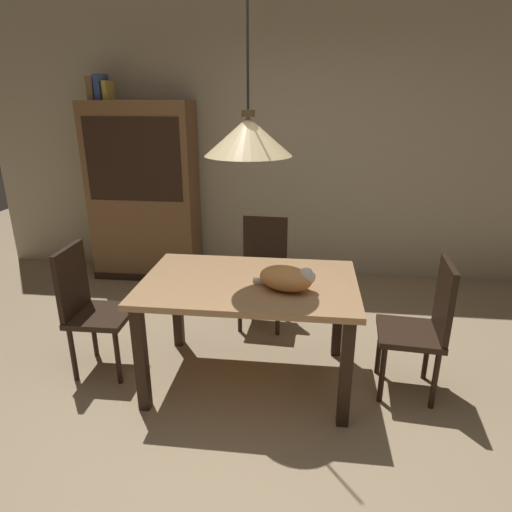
{
  "coord_description": "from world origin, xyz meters",
  "views": [
    {
      "loc": [
        0.32,
        -2.12,
        1.87
      ],
      "look_at": [
        -0.01,
        0.7,
        0.85
      ],
      "focal_mm": 30.91,
      "sensor_mm": 36.0,
      "label": 1
    }
  ],
  "objects_px": {
    "hutch_bookcase": "(144,196)",
    "book_yellow_short": "(108,90)",
    "chair_far_back": "(263,266)",
    "book_brown_thick": "(95,88)",
    "chair_left_side": "(89,305)",
    "cat_sleeping": "(287,278)",
    "dining_table": "(249,295)",
    "pendant_lamp": "(248,136)",
    "book_blue_wide": "(102,87)",
    "chair_right_side": "(424,323)"
  },
  "relations": [
    {
      "from": "dining_table",
      "to": "pendant_lamp",
      "type": "xyz_separation_m",
      "value": [
        -0.0,
        0.0,
        1.01
      ]
    },
    {
      "from": "chair_far_back",
      "to": "pendant_lamp",
      "type": "bearing_deg",
      "value": -90.26
    },
    {
      "from": "book_brown_thick",
      "to": "chair_right_side",
      "type": "bearing_deg",
      "value": -32.11
    },
    {
      "from": "chair_far_back",
      "to": "cat_sleeping",
      "type": "distance_m",
      "value": 1.07
    },
    {
      "from": "dining_table",
      "to": "cat_sleeping",
      "type": "distance_m",
      "value": 0.33
    },
    {
      "from": "chair_left_side",
      "to": "dining_table",
      "type": "bearing_deg",
      "value": 0.07
    },
    {
      "from": "cat_sleeping",
      "to": "book_blue_wide",
      "type": "xyz_separation_m",
      "value": [
        -1.96,
        1.93,
        1.14
      ]
    },
    {
      "from": "dining_table",
      "to": "chair_right_side",
      "type": "relative_size",
      "value": 1.51
    },
    {
      "from": "chair_far_back",
      "to": "book_blue_wide",
      "type": "relative_size",
      "value": 3.88
    },
    {
      "from": "dining_table",
      "to": "chair_left_side",
      "type": "distance_m",
      "value": 1.14
    },
    {
      "from": "dining_table",
      "to": "cat_sleeping",
      "type": "height_order",
      "value": "cat_sleeping"
    },
    {
      "from": "chair_far_back",
      "to": "book_yellow_short",
      "type": "bearing_deg",
      "value": 150.23
    },
    {
      "from": "dining_table",
      "to": "pendant_lamp",
      "type": "height_order",
      "value": "pendant_lamp"
    },
    {
      "from": "dining_table",
      "to": "hutch_bookcase",
      "type": "bearing_deg",
      "value": 126.87
    },
    {
      "from": "chair_right_side",
      "to": "book_blue_wide",
      "type": "distance_m",
      "value": 3.67
    },
    {
      "from": "hutch_bookcase",
      "to": "book_brown_thick",
      "type": "height_order",
      "value": "book_brown_thick"
    },
    {
      "from": "chair_far_back",
      "to": "book_brown_thick",
      "type": "xyz_separation_m",
      "value": [
        -1.79,
        0.94,
        1.45
      ]
    },
    {
      "from": "book_brown_thick",
      "to": "hutch_bookcase",
      "type": "bearing_deg",
      "value": -0.21
    },
    {
      "from": "cat_sleeping",
      "to": "book_brown_thick",
      "type": "xyz_separation_m",
      "value": [
        -2.04,
        1.93,
        1.13
      ]
    },
    {
      "from": "book_brown_thick",
      "to": "book_yellow_short",
      "type": "height_order",
      "value": "book_brown_thick"
    },
    {
      "from": "hutch_bookcase",
      "to": "book_brown_thick",
      "type": "bearing_deg",
      "value": 179.79
    },
    {
      "from": "chair_right_side",
      "to": "pendant_lamp",
      "type": "distance_m",
      "value": 1.61
    },
    {
      "from": "chair_far_back",
      "to": "book_blue_wide",
      "type": "distance_m",
      "value": 2.44
    },
    {
      "from": "chair_far_back",
      "to": "book_blue_wide",
      "type": "xyz_separation_m",
      "value": [
        -1.71,
        0.94,
        1.46
      ]
    },
    {
      "from": "hutch_bookcase",
      "to": "book_brown_thick",
      "type": "relative_size",
      "value": 7.71
    },
    {
      "from": "pendant_lamp",
      "to": "book_blue_wide",
      "type": "xyz_separation_m",
      "value": [
        -1.71,
        1.82,
        0.31
      ]
    },
    {
      "from": "hutch_bookcase",
      "to": "chair_left_side",
      "type": "bearing_deg",
      "value": -82.63
    },
    {
      "from": "hutch_bookcase",
      "to": "book_blue_wide",
      "type": "distance_m",
      "value": 1.13
    },
    {
      "from": "chair_right_side",
      "to": "cat_sleeping",
      "type": "bearing_deg",
      "value": -173.09
    },
    {
      "from": "chair_left_side",
      "to": "pendant_lamp",
      "type": "distance_m",
      "value": 1.61
    },
    {
      "from": "book_yellow_short",
      "to": "cat_sleeping",
      "type": "bearing_deg",
      "value": -45.55
    },
    {
      "from": "pendant_lamp",
      "to": "book_blue_wide",
      "type": "distance_m",
      "value": 2.51
    },
    {
      "from": "dining_table",
      "to": "chair_far_back",
      "type": "distance_m",
      "value": 0.89
    },
    {
      "from": "cat_sleeping",
      "to": "chair_left_side",
      "type": "bearing_deg",
      "value": 175.4
    },
    {
      "from": "dining_table",
      "to": "hutch_bookcase",
      "type": "height_order",
      "value": "hutch_bookcase"
    },
    {
      "from": "chair_left_side",
      "to": "chair_right_side",
      "type": "relative_size",
      "value": 1.0
    },
    {
      "from": "hutch_bookcase",
      "to": "dining_table",
      "type": "bearing_deg",
      "value": -53.13
    },
    {
      "from": "hutch_bookcase",
      "to": "book_blue_wide",
      "type": "bearing_deg",
      "value": 179.75
    },
    {
      "from": "dining_table",
      "to": "chair_right_side",
      "type": "xyz_separation_m",
      "value": [
        1.13,
        -0.01,
        -0.14
      ]
    },
    {
      "from": "chair_left_side",
      "to": "hutch_bookcase",
      "type": "bearing_deg",
      "value": 97.37
    },
    {
      "from": "cat_sleeping",
      "to": "hutch_bookcase",
      "type": "distance_m",
      "value": 2.52
    },
    {
      "from": "chair_far_back",
      "to": "book_yellow_short",
      "type": "height_order",
      "value": "book_yellow_short"
    },
    {
      "from": "chair_far_back",
      "to": "book_blue_wide",
      "type": "height_order",
      "value": "book_blue_wide"
    },
    {
      "from": "hutch_bookcase",
      "to": "book_yellow_short",
      "type": "bearing_deg",
      "value": 179.69
    },
    {
      "from": "chair_right_side",
      "to": "book_brown_thick",
      "type": "xyz_separation_m",
      "value": [
        -2.91,
        1.83,
        1.45
      ]
    },
    {
      "from": "dining_table",
      "to": "book_brown_thick",
      "type": "relative_size",
      "value": 5.83
    },
    {
      "from": "pendant_lamp",
      "to": "hutch_bookcase",
      "type": "relative_size",
      "value": 0.7
    },
    {
      "from": "chair_left_side",
      "to": "pendant_lamp",
      "type": "xyz_separation_m",
      "value": [
        1.13,
        0.0,
        1.15
      ]
    },
    {
      "from": "chair_left_side",
      "to": "hutch_bookcase",
      "type": "xyz_separation_m",
      "value": [
        -0.24,
        1.82,
        0.38
      ]
    },
    {
      "from": "cat_sleeping",
      "to": "book_blue_wide",
      "type": "bearing_deg",
      "value": 135.42
    }
  ]
}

